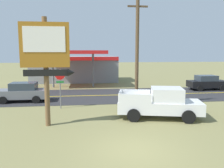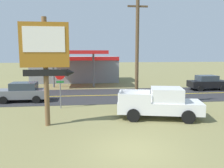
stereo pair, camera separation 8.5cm
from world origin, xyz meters
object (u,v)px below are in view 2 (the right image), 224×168
Objects in this scene: stop_sign at (60,82)px; gas_station at (75,68)px; utility_pole at (137,46)px; car_black_near_lane at (207,83)px; pickup_white_parked_on_lawn at (160,103)px; car_grey_mid_lane at (23,92)px; motel_sign at (46,55)px.

gas_station reaches higher than stop_sign.
utility_pole reaches higher than car_black_near_lane.
utility_pole reaches higher than stop_sign.
stop_sign is 7.46m from pickup_white_parked_on_lawn.
gas_station is 2.86× the size of car_grey_mid_lane.
gas_station is at bearing 88.24° from stop_sign.
stop_sign is at bearing 86.21° from motel_sign.
motel_sign is at bearing -93.79° from stop_sign.
stop_sign is at bearing -155.95° from car_black_near_lane.
gas_station is at bearing 106.68° from utility_pole.
pickup_white_parked_on_lawn is (0.89, -2.89, -3.67)m from utility_pole.
gas_station is 2.18× the size of pickup_white_parked_on_lawn.
utility_pole is (5.94, 3.71, 0.61)m from motel_sign.
utility_pole reaches higher than pickup_white_parked_on_lawn.
pickup_white_parked_on_lawn is (6.55, -3.41, -1.06)m from stop_sign.
car_black_near_lane is 19.28m from car_grey_mid_lane.
utility_pole is 10.43m from car_grey_mid_lane.
utility_pole is (5.66, -0.52, 2.60)m from stop_sign.
pickup_white_parked_on_lawn is 11.80m from car_grey_mid_lane.
utility_pole is 0.73× the size of gas_station.
gas_station is at bearing 87.83° from motel_sign.
utility_pole is 1.59× the size of pickup_white_parked_on_lawn.
gas_station is (0.79, 20.89, -2.08)m from motel_sign.
motel_sign is 0.70× the size of utility_pole.
utility_pole reaches higher than car_grey_mid_lane.
car_grey_mid_lane is at bearing 159.47° from utility_pole.
motel_sign is at bearing -173.19° from pickup_white_parked_on_lawn.
car_grey_mid_lane is at bearing 147.75° from pickup_white_parked_on_lawn.
pickup_white_parked_on_lawn is 13.60m from car_black_near_lane.
gas_station is (-5.15, 17.18, -2.69)m from utility_pole.
gas_station reaches higher than car_grey_mid_lane.
motel_sign reaches higher than pickup_white_parked_on_lawn.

